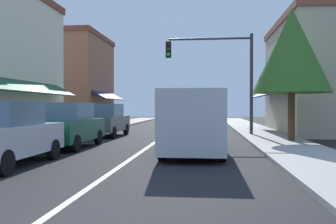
{
  "coord_description": "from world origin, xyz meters",
  "views": [
    {
      "loc": [
        2.31,
        -3.89,
        1.6
      ],
      "look_at": [
        0.6,
        12.63,
        1.38
      ],
      "focal_mm": 39.52,
      "sensor_mm": 36.0,
      "label": 1
    }
  ],
  "objects_px": {
    "parked_car_nearest_left": "(4,134)",
    "traffic_signal_mast_arm": "(221,66)",
    "parked_car_second_left": "(68,125)",
    "parked_car_third_left": "(106,120)",
    "van_in_lane": "(194,120)",
    "tree_right_near": "(292,51)"
  },
  "relations": [
    {
      "from": "van_in_lane",
      "to": "traffic_signal_mast_arm",
      "type": "distance_m",
      "value": 8.78
    },
    {
      "from": "parked_car_second_left",
      "to": "tree_right_near",
      "type": "distance_m",
      "value": 10.1
    },
    {
      "from": "van_in_lane",
      "to": "traffic_signal_mast_arm",
      "type": "bearing_deg",
      "value": 81.39
    },
    {
      "from": "parked_car_second_left",
      "to": "traffic_signal_mast_arm",
      "type": "xyz_separation_m",
      "value": [
        6.21,
        6.81,
        2.98
      ]
    },
    {
      "from": "parked_car_nearest_left",
      "to": "van_in_lane",
      "type": "height_order",
      "value": "van_in_lane"
    },
    {
      "from": "parked_car_nearest_left",
      "to": "parked_car_third_left",
      "type": "height_order",
      "value": "same"
    },
    {
      "from": "parked_car_second_left",
      "to": "tree_right_near",
      "type": "height_order",
      "value": "tree_right_near"
    },
    {
      "from": "parked_car_third_left",
      "to": "tree_right_near",
      "type": "height_order",
      "value": "tree_right_near"
    },
    {
      "from": "parked_car_nearest_left",
      "to": "tree_right_near",
      "type": "relative_size",
      "value": 0.68
    },
    {
      "from": "parked_car_second_left",
      "to": "traffic_signal_mast_arm",
      "type": "height_order",
      "value": "traffic_signal_mast_arm"
    },
    {
      "from": "parked_car_nearest_left",
      "to": "traffic_signal_mast_arm",
      "type": "height_order",
      "value": "traffic_signal_mast_arm"
    },
    {
      "from": "parked_car_nearest_left",
      "to": "traffic_signal_mast_arm",
      "type": "relative_size",
      "value": 0.72
    },
    {
      "from": "parked_car_third_left",
      "to": "van_in_lane",
      "type": "relative_size",
      "value": 0.8
    },
    {
      "from": "van_in_lane",
      "to": "tree_right_near",
      "type": "distance_m",
      "value": 6.69
    },
    {
      "from": "van_in_lane",
      "to": "tree_right_near",
      "type": "height_order",
      "value": "tree_right_near"
    },
    {
      "from": "parked_car_nearest_left",
      "to": "tree_right_near",
      "type": "distance_m",
      "value": 12.24
    },
    {
      "from": "parked_car_third_left",
      "to": "traffic_signal_mast_arm",
      "type": "relative_size",
      "value": 0.73
    },
    {
      "from": "tree_right_near",
      "to": "traffic_signal_mast_arm",
      "type": "bearing_deg",
      "value": 126.6
    },
    {
      "from": "van_in_lane",
      "to": "tree_right_near",
      "type": "relative_size",
      "value": 0.86
    },
    {
      "from": "van_in_lane",
      "to": "traffic_signal_mast_arm",
      "type": "relative_size",
      "value": 0.91
    },
    {
      "from": "traffic_signal_mast_arm",
      "to": "tree_right_near",
      "type": "height_order",
      "value": "tree_right_near"
    },
    {
      "from": "parked_car_second_left",
      "to": "parked_car_nearest_left",
      "type": "bearing_deg",
      "value": -90.06
    }
  ]
}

